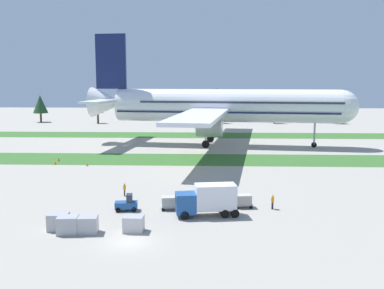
% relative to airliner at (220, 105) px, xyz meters
% --- Properties ---
extents(ground_plane, '(400.00, 400.00, 0.00)m').
position_rel_airliner_xyz_m(ground_plane, '(-9.98, -62.58, -9.25)').
color(ground_plane, gray).
extents(grass_strip_near, '(320.00, 12.72, 0.01)m').
position_rel_airliner_xyz_m(grass_strip_near, '(-9.98, -18.90, -9.25)').
color(grass_strip_near, '#336028').
rests_on(grass_strip_near, ground).
extents(grass_strip_far, '(320.00, 12.72, 0.01)m').
position_rel_airliner_xyz_m(grass_strip_far, '(-9.98, 18.54, -9.25)').
color(grass_strip_far, '#336028').
rests_on(grass_strip_far, ground).
extents(airliner, '(61.58, 76.41, 25.78)m').
position_rel_airliner_xyz_m(airliner, '(0.00, 0.00, 0.00)').
color(airliner, white).
rests_on(airliner, ground).
extents(baggage_tug, '(2.75, 1.64, 1.97)m').
position_rel_airliner_xyz_m(baggage_tug, '(-12.00, -52.55, -8.44)').
color(baggage_tug, '#1E4C8E').
rests_on(baggage_tug, ground).
extents(cargo_dolly_lead, '(2.38, 1.78, 1.55)m').
position_rel_airliner_xyz_m(cargo_dolly_lead, '(-7.02, -51.87, -8.33)').
color(cargo_dolly_lead, '#A3A3A8').
rests_on(cargo_dolly_lead, ground).
extents(cargo_dolly_second, '(2.38, 1.78, 1.55)m').
position_rel_airliner_xyz_m(cargo_dolly_second, '(-4.14, -51.48, -8.33)').
color(cargo_dolly_second, '#A3A3A8').
rests_on(cargo_dolly_second, ground).
extents(cargo_dolly_third, '(2.38, 1.78, 1.55)m').
position_rel_airliner_xyz_m(cargo_dolly_third, '(-1.27, -51.09, -8.33)').
color(cargo_dolly_third, '#A3A3A8').
rests_on(cargo_dolly_third, ground).
extents(cargo_dolly_fourth, '(2.38, 1.78, 1.55)m').
position_rel_airliner_xyz_m(cargo_dolly_fourth, '(1.60, -50.70, -8.33)').
color(cargo_dolly_fourth, '#A3A3A8').
rests_on(cargo_dolly_fourth, ground).
extents(catering_truck, '(7.23, 3.38, 3.58)m').
position_rel_airliner_xyz_m(catering_truck, '(-2.63, -54.16, -7.30)').
color(catering_truck, '#1E4C8E').
rests_on(catering_truck, ground).
extents(ground_crew_marshaller, '(0.36, 0.52, 1.74)m').
position_rel_airliner_xyz_m(ground_crew_marshaller, '(5.05, -51.24, -8.31)').
color(ground_crew_marshaller, black).
rests_on(ground_crew_marshaller, ground).
extents(ground_crew_loader, '(0.36, 0.55, 1.74)m').
position_rel_airliner_xyz_m(ground_crew_loader, '(-13.51, -46.08, -8.31)').
color(ground_crew_loader, black).
rests_on(ground_crew_loader, ground).
extents(uld_container_0, '(2.13, 1.76, 1.76)m').
position_rel_airliner_xyz_m(uld_container_0, '(-16.41, -60.51, -8.37)').
color(uld_container_0, '#A3A3A8').
rests_on(uld_container_0, ground).
extents(uld_container_1, '(2.04, 1.65, 1.73)m').
position_rel_airliner_xyz_m(uld_container_1, '(-17.70, -59.48, -8.39)').
color(uld_container_1, '#A3A3A8').
rests_on(uld_container_1, ground).
extents(uld_container_2, '(2.03, 1.64, 1.60)m').
position_rel_airliner_xyz_m(uld_container_2, '(-10.01, -59.62, -8.45)').
color(uld_container_2, '#A3A3A8').
rests_on(uld_container_2, ground).
extents(uld_container_3, '(2.15, 1.79, 1.70)m').
position_rel_airliner_xyz_m(uld_container_3, '(-14.52, -60.25, -8.40)').
color(uld_container_3, '#A3A3A8').
rests_on(uld_container_3, ground).
extents(taxiway_marker_0, '(0.44, 0.44, 0.56)m').
position_rel_airliner_xyz_m(taxiway_marker_0, '(-23.97, -26.15, -8.98)').
color(taxiway_marker_0, orange).
rests_on(taxiway_marker_0, ground).
extents(taxiway_marker_1, '(0.44, 0.44, 0.67)m').
position_rel_airliner_xyz_m(taxiway_marker_1, '(-30.69, -21.45, -8.92)').
color(taxiway_marker_1, orange).
rests_on(taxiway_marker_1, ground).
extents(taxiway_marker_2, '(0.44, 0.44, 0.64)m').
position_rel_airliner_xyz_m(taxiway_marker_2, '(-30.17, -24.91, -8.94)').
color(taxiway_marker_2, orange).
rests_on(taxiway_marker_2, ground).
extents(distant_tree_line, '(147.26, 7.81, 12.51)m').
position_rel_airliner_xyz_m(distant_tree_line, '(-7.34, 53.19, -2.80)').
color(distant_tree_line, '#4C3823').
rests_on(distant_tree_line, ground).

